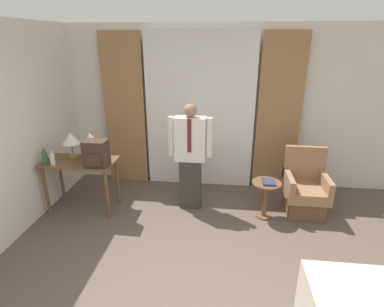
# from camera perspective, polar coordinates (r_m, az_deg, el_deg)

# --- Properties ---
(wall_back) EXTENTS (10.00, 0.06, 2.70)m
(wall_back) POSITION_cam_1_polar(r_m,az_deg,el_deg) (5.16, 1.61, 8.65)
(wall_back) COLOR silver
(wall_back) RESTS_ON ground_plane
(curtain_sheer_center) EXTENTS (1.81, 0.06, 2.58)m
(curtain_sheer_center) POSITION_cam_1_polar(r_m,az_deg,el_deg) (5.05, 1.47, 7.67)
(curtain_sheer_center) COLOR white
(curtain_sheer_center) RESTS_ON ground_plane
(curtain_drape_left) EXTENTS (0.70, 0.06, 2.58)m
(curtain_drape_left) POSITION_cam_1_polar(r_m,az_deg,el_deg) (5.31, -12.68, 7.85)
(curtain_drape_left) COLOR #997047
(curtain_drape_left) RESTS_ON ground_plane
(curtain_drape_right) EXTENTS (0.70, 0.06, 2.58)m
(curtain_drape_right) POSITION_cam_1_polar(r_m,az_deg,el_deg) (5.10, 16.19, 7.00)
(curtain_drape_right) COLOR #997047
(curtain_drape_right) RESTS_ON ground_plane
(desk) EXTENTS (1.05, 0.55, 0.79)m
(desk) POSITION_cam_1_polar(r_m,az_deg,el_deg) (4.71, -20.46, -2.86)
(desk) COLOR brown
(desk) RESTS_ON ground_plane
(table_lamp_left) EXTENTS (0.26, 0.26, 0.39)m
(table_lamp_left) POSITION_cam_1_polar(r_m,az_deg,el_deg) (4.74, -22.07, 2.55)
(table_lamp_left) COLOR #9E7F47
(table_lamp_left) RESTS_ON desk
(table_lamp_right) EXTENTS (0.26, 0.26, 0.39)m
(table_lamp_right) POSITION_cam_1_polar(r_m,az_deg,el_deg) (4.61, -18.81, 2.47)
(table_lamp_right) COLOR #9E7F47
(table_lamp_right) RESTS_ON desk
(bottle_near_edge) EXTENTS (0.07, 0.07, 0.21)m
(bottle_near_edge) POSITION_cam_1_polar(r_m,az_deg,el_deg) (4.63, -25.03, -1.00)
(bottle_near_edge) COLOR silver
(bottle_near_edge) RESTS_ON desk
(bottle_by_lamp) EXTENTS (0.08, 0.08, 0.22)m
(bottle_by_lamp) POSITION_cam_1_polar(r_m,az_deg,el_deg) (4.73, -26.22, -0.68)
(bottle_by_lamp) COLOR #336638
(bottle_by_lamp) RESTS_ON desk
(backpack) EXTENTS (0.31, 0.26, 0.37)m
(backpack) POSITION_cam_1_polar(r_m,az_deg,el_deg) (4.34, -17.79, 0.01)
(backpack) COLOR #422D23
(backpack) RESTS_ON desk
(person) EXTENTS (0.64, 0.21, 1.62)m
(person) POSITION_cam_1_polar(r_m,az_deg,el_deg) (4.39, -0.32, -0.10)
(person) COLOR #38332D
(person) RESTS_ON ground_plane
(armchair) EXTENTS (0.59, 0.62, 0.97)m
(armchair) POSITION_cam_1_polar(r_m,az_deg,el_deg) (4.77, 20.64, -6.62)
(armchair) COLOR brown
(armchair) RESTS_ON ground_plane
(side_table) EXTENTS (0.41, 0.41, 0.56)m
(side_table) POSITION_cam_1_polar(r_m,az_deg,el_deg) (4.45, 13.83, -7.43)
(side_table) COLOR brown
(side_table) RESTS_ON ground_plane
(book) EXTENTS (0.17, 0.22, 0.03)m
(book) POSITION_cam_1_polar(r_m,az_deg,el_deg) (4.35, 14.38, -5.25)
(book) COLOR #2D334C
(book) RESTS_ON side_table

